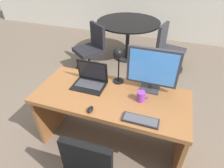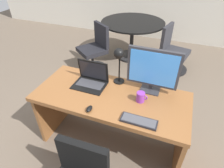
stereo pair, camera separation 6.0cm
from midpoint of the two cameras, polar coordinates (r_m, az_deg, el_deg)
ground at (r=3.58m, az=7.04°, el=1.79°), size 12.00×12.00×0.00m
desk at (r=2.13m, az=-0.75°, el=-6.95°), size 1.60×0.70×0.75m
monitor at (r=1.93m, az=11.23°, el=4.61°), size 0.52×0.16×0.48m
laptop at (r=2.11m, az=-7.18°, el=2.03°), size 0.35×0.27×0.26m
keyboard at (r=1.71m, az=7.56°, el=-10.74°), size 0.32×0.11×0.02m
mouse at (r=1.80m, az=-7.52°, el=-7.59°), size 0.05×0.09×0.04m
desk_lamp at (r=1.98m, az=1.12°, el=7.77°), size 0.12×0.14×0.43m
coffee_mug at (r=1.89m, az=7.83°, el=-3.69°), size 0.11×0.08×0.10m
meeting_table at (r=4.05m, az=4.40°, el=15.74°), size 1.27×1.27×0.79m
meeting_chair_near at (r=3.86m, az=16.04°, el=9.10°), size 0.57×0.56×0.86m
meeting_chair_far at (r=3.69m, az=-6.75°, el=9.39°), size 0.64×0.65×0.88m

